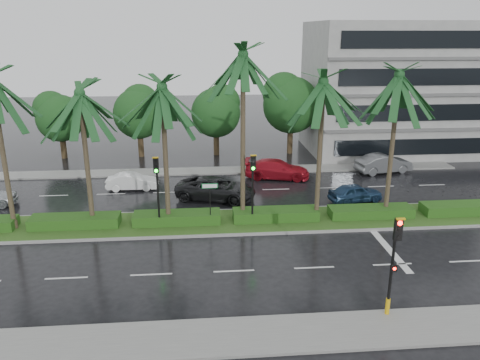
{
  "coord_description": "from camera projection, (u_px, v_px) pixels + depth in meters",
  "views": [
    {
      "loc": [
        -1.45,
        -25.35,
        11.25
      ],
      "look_at": [
        0.86,
        1.5,
        2.58
      ],
      "focal_mm": 35.0,
      "sensor_mm": 36.0,
      "label": 1
    }
  ],
  "objects": [
    {
      "name": "street_sign",
      "position": [
        210.0,
        194.0,
        27.33
      ],
      "size": [
        0.95,
        0.09,
        2.6
      ],
      "color": "black",
      "rests_on": "median"
    },
    {
      "name": "hedge",
      "position": [
        227.0,
        216.0,
        28.42
      ],
      "size": [
        35.2,
        1.4,
        0.6
      ],
      "color": "#1E4814",
      "rests_on": "median"
    },
    {
      "name": "building",
      "position": [
        395.0,
        88.0,
        44.23
      ],
      "size": [
        16.0,
        10.0,
        12.0
      ],
      "primitive_type": "cube",
      "color": "gray",
      "rests_on": "ground"
    },
    {
      "name": "signal_median_right",
      "position": [
        253.0,
        179.0,
        27.1
      ],
      "size": [
        0.34,
        0.42,
        4.36
      ],
      "color": "black",
      "rests_on": "median"
    },
    {
      "name": "signal_near",
      "position": [
        393.0,
        263.0,
        18.43
      ],
      "size": [
        0.34,
        0.45,
        4.36
      ],
      "color": "black",
      "rests_on": "near_sidewalk"
    },
    {
      "name": "car_grey",
      "position": [
        384.0,
        164.0,
        38.43
      ],
      "size": [
        2.5,
        4.89,
        1.54
      ],
      "primitive_type": "imported",
      "rotation": [
        0.0,
        0.0,
        1.77
      ],
      "color": "#57595C",
      "rests_on": "ground"
    },
    {
      "name": "car_darkgrey",
      "position": [
        216.0,
        189.0,
        32.37
      ],
      "size": [
        4.05,
        6.01,
        1.53
      ],
      "primitive_type": "imported",
      "rotation": [
        0.0,
        0.0,
        1.27
      ],
      "color": "black",
      "rests_on": "ground"
    },
    {
      "name": "car_red",
      "position": [
        277.0,
        169.0,
        36.99
      ],
      "size": [
        3.11,
        5.44,
        1.49
      ],
      "primitive_type": "imported",
      "rotation": [
        0.0,
        0.0,
        1.36
      ],
      "color": "#A7121F",
      "rests_on": "ground"
    },
    {
      "name": "car_blue",
      "position": [
        355.0,
        193.0,
        31.95
      ],
      "size": [
        2.19,
        3.91,
        1.26
      ],
      "primitive_type": "imported",
      "rotation": [
        0.0,
        0.0,
        1.77
      ],
      "color": "navy",
      "rests_on": "ground"
    },
    {
      "name": "near_sidewalk",
      "position": [
        244.0,
        336.0,
        17.92
      ],
      "size": [
        40.0,
        2.4,
        0.12
      ],
      "primitive_type": "cube",
      "color": "slate",
      "rests_on": "ground"
    },
    {
      "name": "median",
      "position": [
        227.0,
        222.0,
        28.53
      ],
      "size": [
        36.0,
        4.0,
        0.15
      ],
      "color": "gray",
      "rests_on": "ground"
    },
    {
      "name": "palm_row",
      "position": [
        203.0,
        90.0,
        26.0
      ],
      "size": [
        26.3,
        4.2,
        10.63
      ],
      "color": "#3D2E23",
      "rests_on": "median"
    },
    {
      "name": "lane_markings",
      "position": [
        280.0,
        231.0,
        27.45
      ],
      "size": [
        34.0,
        13.06,
        0.01
      ],
      "color": "silver",
      "rests_on": "ground"
    },
    {
      "name": "signal_median_left",
      "position": [
        157.0,
        182.0,
        26.65
      ],
      "size": [
        0.34,
        0.42,
        4.36
      ],
      "color": "black",
      "rests_on": "median"
    },
    {
      "name": "ground",
      "position": [
        228.0,
        230.0,
        27.61
      ],
      "size": [
        120.0,
        120.0,
        0.0
      ],
      "primitive_type": "plane",
      "color": "black",
      "rests_on": "ground"
    },
    {
      "name": "car_white",
      "position": [
        132.0,
        181.0,
        34.4
      ],
      "size": [
        1.31,
        3.73,
        1.23
      ],
      "primitive_type": "imported",
      "rotation": [
        0.0,
        0.0,
        1.57
      ],
      "color": "white",
      "rests_on": "ground"
    },
    {
      "name": "bg_trees",
      "position": [
        231.0,
        108.0,
        43.06
      ],
      "size": [
        32.45,
        5.26,
        7.6
      ],
      "color": "#322316",
      "rests_on": "ground"
    },
    {
      "name": "far_sidewalk",
      "position": [
        219.0,
        171.0,
        38.97
      ],
      "size": [
        40.0,
        2.0,
        0.12
      ],
      "primitive_type": "cube",
      "color": "slate",
      "rests_on": "ground"
    }
  ]
}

